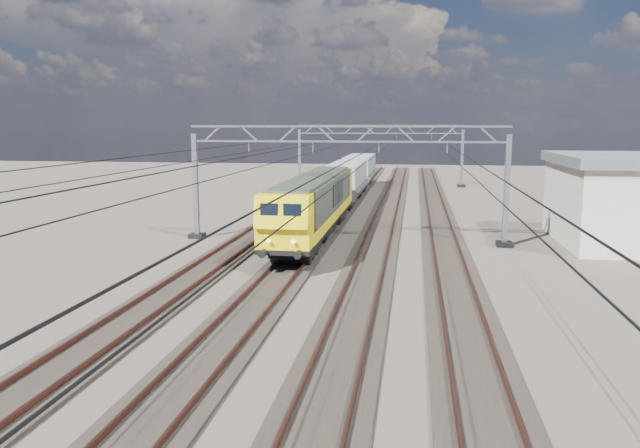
# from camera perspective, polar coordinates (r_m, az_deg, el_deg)

# --- Properties ---
(ground) EXTENTS (160.00, 160.00, 0.00)m
(ground) POSITION_cam_1_polar(r_m,az_deg,el_deg) (34.54, 1.57, -2.89)
(ground) COLOR black
(ground) RESTS_ON ground
(track_outer_west) EXTENTS (2.60, 140.00, 0.30)m
(track_outer_west) POSITION_cam_1_polar(r_m,az_deg,el_deg) (35.74, -8.03, -2.45)
(track_outer_west) COLOR black
(track_outer_west) RESTS_ON ground
(track_loco) EXTENTS (2.60, 140.00, 0.30)m
(track_loco) POSITION_cam_1_polar(r_m,az_deg,el_deg) (34.82, -1.71, -2.67)
(track_loco) COLOR black
(track_loco) RESTS_ON ground
(track_inner_east) EXTENTS (2.60, 140.00, 0.30)m
(track_inner_east) POSITION_cam_1_polar(r_m,az_deg,el_deg) (34.34, 4.88, -2.86)
(track_inner_east) COLOR black
(track_inner_east) RESTS_ON ground
(track_outer_east) EXTENTS (2.60, 140.00, 0.30)m
(track_outer_east) POSITION_cam_1_polar(r_m,az_deg,el_deg) (34.32, 11.57, -3.02)
(track_outer_east) COLOR black
(track_outer_east) RESTS_ON ground
(catenary_gantry_mid) EXTENTS (19.90, 0.90, 7.11)m
(catenary_gantry_mid) POSITION_cam_1_polar(r_m,az_deg,el_deg) (37.90, 2.34, 4.15)
(catenary_gantry_mid) COLOR gray
(catenary_gantry_mid) RESTS_ON ground
(catenary_gantry_far) EXTENTS (19.90, 0.90, 7.11)m
(catenary_gantry_far) POSITION_cam_1_polar(r_m,az_deg,el_deg) (73.72, 5.44, 6.52)
(catenary_gantry_far) COLOR gray
(catenary_gantry_far) RESTS_ON ground
(overhead_wires) EXTENTS (12.03, 140.00, 0.53)m
(overhead_wires) POSITION_cam_1_polar(r_m,az_deg,el_deg) (41.76, 2.97, 7.14)
(overhead_wires) COLOR black
(overhead_wires) RESTS_ON ground
(locomotive) EXTENTS (2.76, 21.10, 3.62)m
(locomotive) POSITION_cam_1_polar(r_m,az_deg,el_deg) (39.13, -0.46, 1.99)
(locomotive) COLOR black
(locomotive) RESTS_ON ground
(hopper_wagon_lead) EXTENTS (3.38, 13.00, 3.25)m
(hopper_wagon_lead) POSITION_cam_1_polar(r_m,az_deg,el_deg) (56.59, 2.38, 4.08)
(hopper_wagon_lead) COLOR black
(hopper_wagon_lead) RESTS_ON ground
(hopper_wagon_mid) EXTENTS (3.38, 13.00, 3.25)m
(hopper_wagon_mid) POSITION_cam_1_polar(r_m,az_deg,el_deg) (70.68, 3.65, 5.07)
(hopper_wagon_mid) COLOR black
(hopper_wagon_mid) RESTS_ON ground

